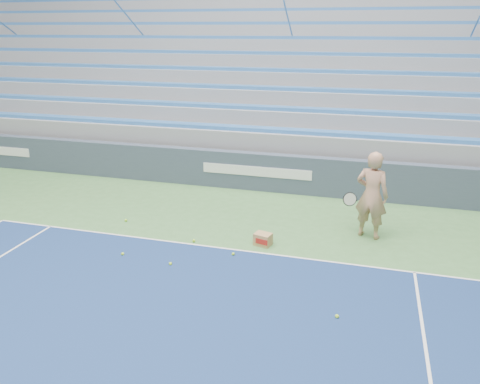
# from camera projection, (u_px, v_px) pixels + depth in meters

# --- Properties ---
(sponsor_barrier) EXTENTS (30.00, 0.32, 1.10)m
(sponsor_barrier) POSITION_uv_depth(u_px,v_px,m) (258.00, 172.00, 13.57)
(sponsor_barrier) COLOR #384355
(sponsor_barrier) RESTS_ON ground
(bleachers) EXTENTS (31.00, 9.15, 7.30)m
(bleachers) POSITION_uv_depth(u_px,v_px,m) (293.00, 86.00, 18.16)
(bleachers) COLOR gray
(bleachers) RESTS_ON ground
(tennis_player) EXTENTS (1.02, 0.95, 2.00)m
(tennis_player) POSITION_uv_depth(u_px,v_px,m) (372.00, 195.00, 10.33)
(tennis_player) COLOR tan
(tennis_player) RESTS_ON ground
(ball_box) EXTENTS (0.41, 0.36, 0.27)m
(ball_box) POSITION_uv_depth(u_px,v_px,m) (263.00, 239.00, 10.20)
(ball_box) COLOR #A88051
(ball_box) RESTS_ON ground
(tennis_ball_0) EXTENTS (0.07, 0.07, 0.07)m
(tennis_ball_0) POSITION_uv_depth(u_px,v_px,m) (170.00, 264.00, 9.36)
(tennis_ball_0) COLOR #B3EA30
(tennis_ball_0) RESTS_ON ground
(tennis_ball_1) EXTENTS (0.07, 0.07, 0.07)m
(tennis_ball_1) POSITION_uv_depth(u_px,v_px,m) (126.00, 220.00, 11.46)
(tennis_ball_1) COLOR #B3EA30
(tennis_ball_1) RESTS_ON ground
(tennis_ball_2) EXTENTS (0.07, 0.07, 0.07)m
(tennis_ball_2) POSITION_uv_depth(u_px,v_px,m) (233.00, 254.00, 9.76)
(tennis_ball_2) COLOR #B3EA30
(tennis_ball_2) RESTS_ON ground
(tennis_ball_3) EXTENTS (0.07, 0.07, 0.07)m
(tennis_ball_3) POSITION_uv_depth(u_px,v_px,m) (194.00, 241.00, 10.37)
(tennis_ball_3) COLOR #B3EA30
(tennis_ball_3) RESTS_ON ground
(tennis_ball_4) EXTENTS (0.07, 0.07, 0.07)m
(tennis_ball_4) POSITION_uv_depth(u_px,v_px,m) (123.00, 254.00, 9.76)
(tennis_ball_4) COLOR #B3EA30
(tennis_ball_4) RESTS_ON ground
(tennis_ball_5) EXTENTS (0.07, 0.07, 0.07)m
(tennis_ball_5) POSITION_uv_depth(u_px,v_px,m) (337.00, 316.00, 7.65)
(tennis_ball_5) COLOR #B3EA30
(tennis_ball_5) RESTS_ON ground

